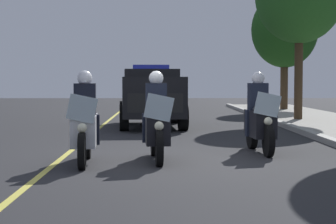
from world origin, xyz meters
The scene contains 7 objects.
ground_plane centered at (0.00, 0.00, 0.00)m, with size 80.00×80.00×0.00m, color #28282B.
lane_stripe_center centered at (0.00, -2.10, 0.00)m, with size 48.00×0.12×0.01m, color #E0D14C.
police_motorcycle_lead_left centered at (0.47, -1.55, 0.70)m, with size 2.14×0.61×1.72m.
police_motorcycle_lead_right centered at (0.07, -0.23, 0.70)m, with size 2.14×0.61×1.72m.
police_motorcycle_trailing centered at (-1.16, 1.96, 0.70)m, with size 2.14×0.61×1.72m.
police_suv centered at (-8.28, -0.44, 1.07)m, with size 5.01×2.32×2.05m.
tree_behind_suv centered at (-18.26, 6.08, 4.02)m, with size 3.30×3.30×5.82m.
Camera 1 is at (11.43, -0.19, 1.54)m, focal length 63.82 mm.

